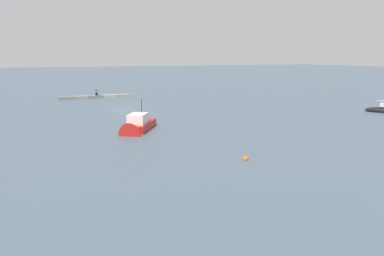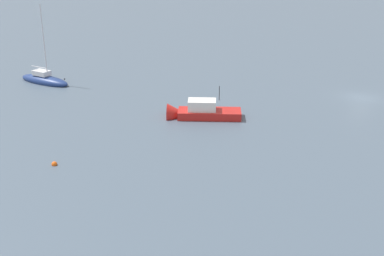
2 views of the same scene
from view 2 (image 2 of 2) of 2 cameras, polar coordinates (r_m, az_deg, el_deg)
The scene contains 4 objects.
ground_plane at distance 64.08m, azimuth 18.51°, elevation 3.25°, with size 500.00×500.00×0.00m, color #475666.
sailboat_navy_mid at distance 69.60m, azimuth -16.26°, elevation 5.22°, with size 8.11×5.80×10.59m.
motorboat_red_far at distance 54.10m, azimuth 0.60°, elevation 1.67°, with size 6.30×7.91×4.41m.
mooring_buoy_near at distance 44.79m, azimuth -15.21°, elevation -3.95°, with size 0.48×0.48×0.48m.
Camera 2 is at (-39.54, 46.88, 18.56)m, focal length 47.46 mm.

